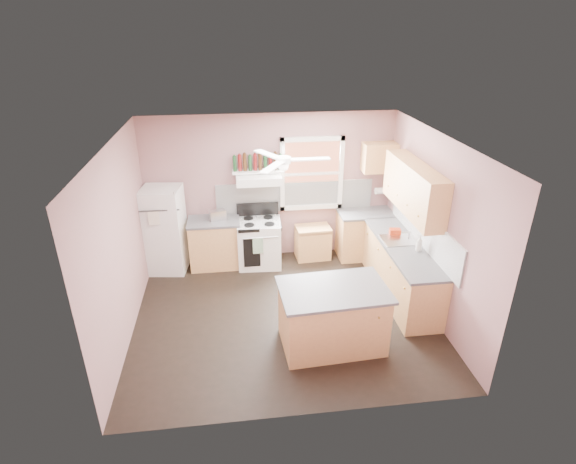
{
  "coord_description": "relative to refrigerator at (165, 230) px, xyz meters",
  "views": [
    {
      "loc": [
        -0.68,
        -5.73,
        4.12
      ],
      "look_at": [
        0.1,
        0.3,
        1.25
      ],
      "focal_mm": 28.0,
      "sensor_mm": 36.0,
      "label": 1
    }
  ],
  "objects": [
    {
      "name": "soap_bottle",
      "position": [
        4.01,
        -1.56,
        0.25
      ],
      "size": [
        0.14,
        0.14,
        0.26
      ],
      "primitive_type": "imported",
      "rotation": [
        0.0,
        0.0,
        2.37
      ],
      "color": "silver",
      "rests_on": "counter_right"
    },
    {
      "name": "toaster",
      "position": [
        0.93,
        0.04,
        0.22
      ],
      "size": [
        0.31,
        0.22,
        0.18
      ],
      "primitive_type": "cube",
      "rotation": [
        0.0,
        0.0,
        0.25
      ],
      "color": "silver",
      "rests_on": "counter_left"
    },
    {
      "name": "wine_bottles",
      "position": [
        1.68,
        0.21,
        1.1
      ],
      "size": [
        0.86,
        0.06,
        0.31
      ],
      "color": "#143819",
      "rests_on": "bottle_shelf"
    },
    {
      "name": "ceiling",
      "position": [
        1.91,
        -1.66,
        1.93
      ],
      "size": [
        4.5,
        4.5,
        0.0
      ],
      "primitive_type": "plane",
      "color": "white",
      "rests_on": "ground"
    },
    {
      "name": "ceiling_fan_hub",
      "position": [
        1.91,
        -1.66,
        1.68
      ],
      "size": [
        0.2,
        0.2,
        0.08
      ],
      "primitive_type": "cylinder",
      "color": "white",
      "rests_on": "ceiling"
    },
    {
      "name": "base_cabinet_left",
      "position": [
        0.85,
        0.04,
        -0.34
      ],
      "size": [
        0.9,
        0.6,
        0.86
      ],
      "primitive_type": "cube",
      "color": "tan",
      "rests_on": "floor"
    },
    {
      "name": "backsplash_right",
      "position": [
        4.15,
        -1.36,
        0.4
      ],
      "size": [
        0.03,
        2.6,
        0.55
      ],
      "primitive_type": "cube",
      "color": "white",
      "rests_on": "wall_right"
    },
    {
      "name": "bottle_shelf",
      "position": [
        1.68,
        0.21,
        0.95
      ],
      "size": [
        0.9,
        0.26,
        0.03
      ],
      "primitive_type": "cube",
      "color": "white",
      "rests_on": "range_hood"
    },
    {
      "name": "base_cabinet_corner",
      "position": [
        3.66,
        0.04,
        -0.34
      ],
      "size": [
        1.0,
        0.6,
        0.86
      ],
      "primitive_type": "cube",
      "color": "tan",
      "rests_on": "floor"
    },
    {
      "name": "counter_right",
      "position": [
        3.85,
        -1.36,
        0.11
      ],
      "size": [
        0.62,
        2.22,
        0.04
      ],
      "primitive_type": "cube",
      "color": "#4C4B4E",
      "rests_on": "base_cabinet_right"
    },
    {
      "name": "counter_corner",
      "position": [
        3.66,
        0.04,
        0.11
      ],
      "size": [
        1.02,
        0.62,
        0.04
      ],
      "primitive_type": "cube",
      "color": "#4C4B4E",
      "rests_on": "base_cabinet_corner"
    },
    {
      "name": "wall_back",
      "position": [
        1.91,
        0.36,
        0.58
      ],
      "size": [
        4.5,
        0.05,
        2.7
      ],
      "primitive_type": "cube",
      "color": "#8D6464",
      "rests_on": "ground"
    },
    {
      "name": "counter_left",
      "position": [
        0.85,
        0.04,
        0.11
      ],
      "size": [
        0.92,
        0.62,
        0.04
      ],
      "primitive_type": "cube",
      "color": "#4C4B4E",
      "rests_on": "base_cabinet_left"
    },
    {
      "name": "range_hood",
      "position": [
        1.68,
        0.09,
        0.85
      ],
      "size": [
        0.78,
        0.5,
        0.14
      ],
      "primitive_type": "cube",
      "color": "white",
      "rests_on": "wall_back"
    },
    {
      "name": "wall_left",
      "position": [
        -0.36,
        -1.66,
        0.58
      ],
      "size": [
        0.05,
        4.0,
        2.7
      ],
      "primitive_type": "cube",
      "color": "#8D6464",
      "rests_on": "ground"
    },
    {
      "name": "upper_cabinet_right",
      "position": [
        3.99,
        -1.16,
        1.01
      ],
      "size": [
        0.33,
        1.8,
        0.76
      ],
      "primitive_type": "cube",
      "color": "tan",
      "rests_on": "wall_right"
    },
    {
      "name": "red_caddy",
      "position": [
        3.86,
        -0.95,
        0.18
      ],
      "size": [
        0.2,
        0.15,
        0.1
      ],
      "primitive_type": "cube",
      "rotation": [
        0.0,
        0.0,
        -0.15
      ],
      "color": "#AC2B0E",
      "rests_on": "counter_right"
    },
    {
      "name": "upper_cabinet_corner",
      "position": [
        3.86,
        0.17,
        1.13
      ],
      "size": [
        0.6,
        0.33,
        0.52
      ],
      "primitive_type": "cube",
      "color": "tan",
      "rests_on": "wall_back"
    },
    {
      "name": "refrigerator",
      "position": [
        0.0,
        0.0,
        0.0
      ],
      "size": [
        0.73,
        0.72,
        1.55
      ],
      "primitive_type": "cube",
      "rotation": [
        0.0,
        0.0,
        -0.13
      ],
      "color": "white",
      "rests_on": "floor"
    },
    {
      "name": "sink",
      "position": [
        3.85,
        -1.16,
        0.12
      ],
      "size": [
        0.55,
        0.45,
        0.03
      ],
      "primitive_type": "cube",
      "color": "silver",
      "rests_on": "counter_right"
    },
    {
      "name": "backsplash_back",
      "position": [
        2.36,
        0.32,
        0.4
      ],
      "size": [
        2.9,
        0.03,
        0.55
      ],
      "primitive_type": "cube",
      "color": "white",
      "rests_on": "wall_back"
    },
    {
      "name": "island_top",
      "position": [
        2.48,
        -2.45,
        0.11
      ],
      "size": [
        1.49,
        1.02,
        0.04
      ],
      "primitive_type": "cube",
      "rotation": [
        0.0,
        0.0,
        0.06
      ],
      "color": "#4C4B4E",
      "rests_on": "island"
    },
    {
      "name": "wall_right",
      "position": [
        4.19,
        -1.66,
        0.58
      ],
      "size": [
        0.05,
        4.0,
        2.7
      ],
      "primitive_type": "cube",
      "color": "#8D6464",
      "rests_on": "ground"
    },
    {
      "name": "window_frame",
      "position": [
        2.66,
        0.29,
        0.83
      ],
      "size": [
        1.16,
        0.07,
        1.36
      ],
      "primitive_type": "cube",
      "color": "white",
      "rests_on": "wall_back"
    },
    {
      "name": "cart",
      "position": [
        2.67,
        0.09,
        -0.46
      ],
      "size": [
        0.65,
        0.46,
        0.63
      ],
      "primitive_type": "cube",
      "rotation": [
        0.0,
        0.0,
        0.05
      ],
      "color": "tan",
      "rests_on": "floor"
    },
    {
      "name": "base_cabinet_right",
      "position": [
        3.86,
        -1.36,
        -0.34
      ],
      "size": [
        0.6,
        2.2,
        0.86
      ],
      "primitive_type": "cube",
      "color": "tan",
      "rests_on": "floor"
    },
    {
      "name": "window_view",
      "position": [
        2.66,
        0.32,
        0.83
      ],
      "size": [
        1.0,
        0.02,
        1.2
      ],
      "primitive_type": "cube",
      "color": "brown",
      "rests_on": "wall_back"
    },
    {
      "name": "stove",
      "position": [
        1.66,
        -0.04,
        -0.34
      ],
      "size": [
        0.8,
        0.69,
        0.86
      ],
      "primitive_type": "cube",
      "rotation": [
        0.0,
        0.0,
        -0.06
      ],
      "color": "white",
      "rests_on": "floor"
    },
    {
      "name": "paper_towel",
      "position": [
        3.98,
        0.2,
        0.48
      ],
      "size": [
        0.26,
        0.12,
        0.12
      ],
      "primitive_type": "cylinder",
      "rotation": [
        0.0,
        1.57,
        0.0
      ],
      "color": "white",
      "rests_on": "wall_back"
    },
    {
      "name": "island",
      "position": [
        2.48,
        -2.45,
        -0.34
      ],
      "size": [
        1.41,
        0.94,
        0.86
      ],
      "primitive_type": "cube",
      "rotation": [
        0.0,
        0.0,
        0.06
      ],
      "color": "tan",
      "rests_on": "floor"
    },
    {
      "name": "floor",
      "position": [
        1.91,
        -1.66,
        -0.77
      ],
      "size": [
        4.5,
        4.5,
        0.0
      ],
      "primitive_type": "plane",
      "color": "black",
      "rests_on": "ground"
    },
    {
      "name": "faucet",
      "position": [
        4.01,
        -1.16,
        0.2
      ],
      "size": [
        0.03,
        0.03,
        0.14
      ],
      "primitive_type": "cylinder",
      "color": "silver",
      "rests_on": "sink"
    }
  ]
}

